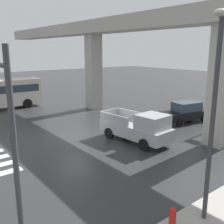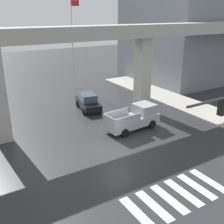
% 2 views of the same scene
% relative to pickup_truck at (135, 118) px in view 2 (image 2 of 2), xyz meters
% --- Properties ---
extents(ground_plane, '(120.00, 120.00, 0.00)m').
position_rel_pickup_truck_xyz_m(ground_plane, '(-3.53, -2.78, -0.99)').
color(ground_plane, '#2D2D30').
extents(crosswalk_stripes, '(6.05, 2.80, 0.01)m').
position_rel_pickup_truck_xyz_m(crosswalk_stripes, '(-3.53, -9.01, -0.98)').
color(crosswalk_stripes, silver).
rests_on(crosswalk_stripes, ground).
extents(elevated_overpass, '(54.30, 2.29, 8.78)m').
position_rel_pickup_truck_xyz_m(elevated_overpass, '(-3.53, 3.62, 6.55)').
color(elevated_overpass, '#ADA89E').
rests_on(elevated_overpass, ground).
extents(sidewalk_east, '(4.00, 36.00, 0.15)m').
position_rel_pickup_truck_xyz_m(sidewalk_east, '(8.80, -0.78, -0.91)').
color(sidewalk_east, '#ADA89E').
rests_on(sidewalk_east, ground).
extents(pickup_truck, '(5.25, 2.44, 2.08)m').
position_rel_pickup_truck_xyz_m(pickup_truck, '(0.00, 0.00, 0.00)').
color(pickup_truck, '#A8AAAF').
rests_on(pickup_truck, ground).
extents(sedan_black, '(2.53, 4.55, 1.72)m').
position_rel_pickup_truck_xyz_m(sedan_black, '(-1.28, 6.74, -0.14)').
color(sedan_black, black).
rests_on(sedan_black, ground).
extents(flagpole, '(1.16, 0.12, 11.42)m').
position_rel_pickup_truck_xyz_m(flagpole, '(1.00, 15.17, 5.54)').
color(flagpole, silver).
rests_on(flagpole, ground).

